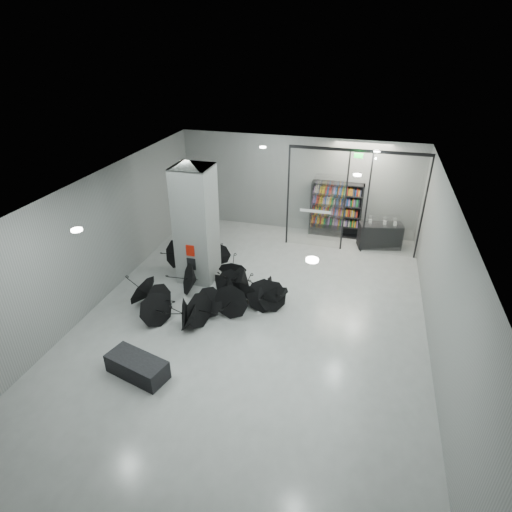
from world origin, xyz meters
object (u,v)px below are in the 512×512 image
(bench, at_px, (137,367))
(bookshelf, at_px, (336,210))
(shop_counter, at_px, (380,236))
(umbrella_cluster, at_px, (216,294))
(column, at_px, (196,225))

(bench, relative_size, bookshelf, 0.69)
(bench, bearing_deg, shop_counter, 72.25)
(shop_counter, distance_m, umbrella_cluster, 7.36)
(column, bearing_deg, bench, -86.35)
(bench, xyz_separation_m, shop_counter, (5.75, 8.98, 0.24))
(column, bearing_deg, shop_counter, 33.96)
(bench, xyz_separation_m, bookshelf, (3.89, 9.64, 0.90))
(bench, distance_m, shop_counter, 10.67)
(column, xyz_separation_m, umbrella_cluster, (1.09, -1.34, -1.68))
(bookshelf, bearing_deg, umbrella_cluster, -116.37)
(bench, bearing_deg, umbrella_cluster, 92.51)
(umbrella_cluster, bearing_deg, bookshelf, 62.94)
(column, height_order, bench, column)
(column, bearing_deg, umbrella_cluster, -50.73)
(bookshelf, bearing_deg, column, -130.81)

